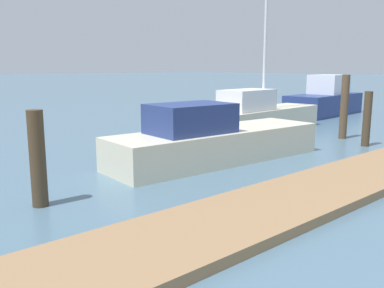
{
  "coord_description": "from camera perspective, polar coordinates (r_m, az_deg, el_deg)",
  "views": [
    {
      "loc": [
        -3.44,
        2.01,
        2.65
      ],
      "look_at": [
        1.79,
        7.93,
        1.18
      ],
      "focal_mm": 38.92,
      "sensor_mm": 36.0,
      "label": 1
    }
  ],
  "objects": [
    {
      "name": "floating_dock",
      "position": [
        8.26,
        12.63,
        -7.78
      ],
      "size": [
        12.92,
        2.0,
        0.18
      ],
      "primitive_type": "cube",
      "color": "#93704C",
      "rests_on": "ground_plane"
    },
    {
      "name": "dock_piling_0",
      "position": [
        8.41,
        -20.4,
        -1.92
      ],
      "size": [
        0.3,
        0.3,
        1.86
      ],
      "primitive_type": "cylinder",
      "color": "#473826",
      "rests_on": "ground_plane"
    },
    {
      "name": "dock_piling_1",
      "position": [
        15.17,
        22.85,
        3.18
      ],
      "size": [
        0.26,
        0.26,
        1.85
      ],
      "primitive_type": "cylinder",
      "color": "#473826",
      "rests_on": "ground_plane"
    },
    {
      "name": "dock_piling_2",
      "position": [
        16.47,
        20.14,
        4.79
      ],
      "size": [
        0.28,
        0.28,
        2.37
      ],
      "primitive_type": "cylinder",
      "color": "brown",
      "rests_on": "ground_plane"
    },
    {
      "name": "moored_boat_1",
      "position": [
        11.74,
        2.88,
        0.51
      ],
      "size": [
        6.72,
        2.22,
        1.69
      ],
      "color": "beige",
      "rests_on": "ground_plane"
    },
    {
      "name": "moored_boat_2",
      "position": [
        24.61,
        17.78,
        5.75
      ],
      "size": [
        5.78,
        2.54,
        2.21
      ],
      "color": "navy",
      "rests_on": "ground_plane"
    },
    {
      "name": "moored_boat_3",
      "position": [
        17.59,
        9.26,
        3.95
      ],
      "size": [
        6.44,
        2.07,
        7.46
      ],
      "color": "beige",
      "rests_on": "ground_plane"
    }
  ]
}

